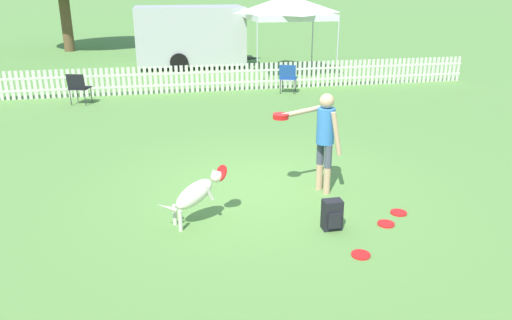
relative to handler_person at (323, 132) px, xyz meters
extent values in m
plane|color=#5B8C42|center=(-0.83, 0.34, -1.01)|extent=(240.00, 240.00, 0.00)
cylinder|color=tan|center=(0.08, -0.09, -0.79)|extent=(0.11, 0.11, 0.45)
cylinder|color=#474C5B|center=(0.08, -0.09, -0.37)|extent=(0.12, 0.12, 0.37)
cylinder|color=tan|center=(0.01, 0.10, -0.79)|extent=(0.11, 0.11, 0.45)
cylinder|color=#474C5B|center=(0.01, 0.10, -0.37)|extent=(0.12, 0.12, 0.37)
cylinder|color=#3372BF|center=(0.05, 0.00, 0.09)|extent=(0.35, 0.35, 0.57)
sphere|color=tan|center=(0.05, 0.00, 0.49)|extent=(0.23, 0.23, 0.23)
cylinder|color=tan|center=(0.16, -0.17, 0.01)|extent=(0.21, 0.13, 0.69)
cylinder|color=tan|center=(-0.34, 0.09, 0.32)|extent=(0.69, 0.22, 0.14)
cylinder|color=red|center=(-0.67, 0.02, 0.26)|extent=(0.24, 0.24, 0.02)
cylinder|color=red|center=(-0.67, 0.02, 0.28)|extent=(0.24, 0.24, 0.02)
cylinder|color=red|center=(-0.67, 0.02, 0.31)|extent=(0.24, 0.24, 0.02)
ellipsoid|color=beige|center=(-2.08, -0.72, -0.56)|extent=(0.71, 0.49, 0.52)
ellipsoid|color=silver|center=(-2.08, -0.72, -0.61)|extent=(0.37, 0.26, 0.25)
sphere|color=beige|center=(-1.75, -0.60, -0.37)|extent=(0.17, 0.17, 0.17)
cone|color=beige|center=(-1.68, -0.58, -0.33)|extent=(0.17, 0.13, 0.14)
cylinder|color=red|center=(-1.68, -0.58, -0.33)|extent=(0.21, 0.27, 0.22)
cone|color=beige|center=(-1.79, -0.56, -0.30)|extent=(0.05, 0.05, 0.08)
cone|color=beige|center=(-1.76, -0.66, -0.30)|extent=(0.05, 0.05, 0.08)
cylinder|color=silver|center=(-2.37, -0.70, -0.86)|extent=(0.06, 0.06, 0.31)
cylinder|color=silver|center=(-2.30, -0.90, -0.86)|extent=(0.06, 0.06, 0.31)
cylinder|color=silver|center=(-1.94, -0.57, -0.55)|extent=(0.16, 0.10, 0.24)
cylinder|color=silver|center=(-1.88, -0.74, -0.55)|extent=(0.16, 0.10, 0.24)
cone|color=beige|center=(-2.48, -0.85, -0.66)|extent=(0.30, 0.15, 0.21)
cylinder|color=red|center=(0.88, -1.01, -1.00)|extent=(0.24, 0.24, 0.02)
cylinder|color=red|center=(-0.14, -2.02, -1.00)|extent=(0.24, 0.24, 0.02)
cylinder|color=red|center=(0.54, -1.30, -1.00)|extent=(0.24, 0.24, 0.02)
cube|color=black|center=(-0.26, -1.26, -0.80)|extent=(0.26, 0.18, 0.43)
cube|color=black|center=(-0.26, -1.37, -0.84)|extent=(0.18, 0.04, 0.21)
cube|color=silver|center=(-0.83, 8.08, -0.76)|extent=(17.04, 0.04, 0.06)
cube|color=silver|center=(-0.83, 8.08, -0.42)|extent=(17.04, 0.04, 0.06)
cube|color=silver|center=(-6.80, 8.08, -0.60)|extent=(0.09, 0.02, 0.83)
cube|color=silver|center=(-6.64, 8.08, -0.60)|extent=(0.09, 0.02, 0.83)
cube|color=silver|center=(-6.49, 8.08, -0.60)|extent=(0.09, 0.02, 0.83)
cube|color=silver|center=(-6.33, 8.08, -0.60)|extent=(0.09, 0.02, 0.83)
cube|color=silver|center=(-6.18, 8.08, -0.60)|extent=(0.09, 0.02, 0.83)
cube|color=silver|center=(-6.02, 8.08, -0.60)|extent=(0.09, 0.02, 0.83)
cube|color=silver|center=(-5.87, 8.08, -0.60)|extent=(0.09, 0.02, 0.83)
cube|color=silver|center=(-5.71, 8.08, -0.60)|extent=(0.09, 0.02, 0.83)
cube|color=silver|center=(-5.56, 8.08, -0.60)|extent=(0.09, 0.02, 0.83)
cube|color=silver|center=(-5.40, 8.08, -0.60)|extent=(0.09, 0.02, 0.83)
cube|color=silver|center=(-5.25, 8.08, -0.60)|extent=(0.09, 0.02, 0.83)
cube|color=silver|center=(-5.09, 8.08, -0.60)|extent=(0.09, 0.02, 0.83)
cube|color=silver|center=(-4.94, 8.08, -0.60)|extent=(0.09, 0.02, 0.83)
cube|color=silver|center=(-4.78, 8.08, -0.60)|extent=(0.09, 0.02, 0.83)
cube|color=silver|center=(-4.63, 8.08, -0.60)|extent=(0.09, 0.02, 0.83)
cube|color=silver|center=(-4.47, 8.08, -0.60)|extent=(0.09, 0.02, 0.83)
cube|color=silver|center=(-4.32, 8.08, -0.60)|extent=(0.09, 0.02, 0.83)
cube|color=silver|center=(-4.16, 8.08, -0.60)|extent=(0.09, 0.02, 0.83)
cube|color=silver|center=(-4.01, 8.08, -0.60)|extent=(0.09, 0.02, 0.83)
cube|color=silver|center=(-3.85, 8.08, -0.60)|extent=(0.09, 0.02, 0.83)
cube|color=silver|center=(-3.70, 8.08, -0.60)|extent=(0.09, 0.02, 0.83)
cube|color=silver|center=(-3.55, 8.08, -0.60)|extent=(0.09, 0.02, 0.83)
cube|color=silver|center=(-3.39, 8.08, -0.60)|extent=(0.09, 0.02, 0.83)
cube|color=silver|center=(-3.24, 8.08, -0.60)|extent=(0.09, 0.02, 0.83)
cube|color=silver|center=(-3.08, 8.08, -0.60)|extent=(0.09, 0.02, 0.83)
cube|color=silver|center=(-2.93, 8.08, -0.60)|extent=(0.09, 0.02, 0.83)
cube|color=silver|center=(-2.77, 8.08, -0.60)|extent=(0.09, 0.02, 0.83)
cube|color=silver|center=(-2.62, 8.08, -0.60)|extent=(0.09, 0.02, 0.83)
cube|color=silver|center=(-2.46, 8.08, -0.60)|extent=(0.09, 0.02, 0.83)
cube|color=silver|center=(-2.31, 8.08, -0.60)|extent=(0.09, 0.02, 0.83)
cube|color=silver|center=(-2.15, 8.08, -0.60)|extent=(0.09, 0.02, 0.83)
cube|color=silver|center=(-2.00, 8.08, -0.60)|extent=(0.09, 0.02, 0.83)
cube|color=silver|center=(-1.84, 8.08, -0.60)|extent=(0.09, 0.02, 0.83)
cube|color=silver|center=(-1.69, 8.08, -0.60)|extent=(0.09, 0.02, 0.83)
cube|color=silver|center=(-1.53, 8.08, -0.60)|extent=(0.09, 0.02, 0.83)
cube|color=silver|center=(-1.38, 8.08, -0.60)|extent=(0.09, 0.02, 0.83)
cube|color=silver|center=(-1.22, 8.08, -0.60)|extent=(0.09, 0.02, 0.83)
cube|color=silver|center=(-1.07, 8.08, -0.60)|extent=(0.09, 0.02, 0.83)
cube|color=silver|center=(-0.91, 8.08, -0.60)|extent=(0.09, 0.02, 0.83)
cube|color=silver|center=(-0.76, 8.08, -0.60)|extent=(0.09, 0.02, 0.83)
cube|color=silver|center=(-0.60, 8.08, -0.60)|extent=(0.09, 0.02, 0.83)
cube|color=silver|center=(-0.45, 8.08, -0.60)|extent=(0.09, 0.02, 0.83)
cube|color=silver|center=(-0.29, 8.08, -0.60)|extent=(0.09, 0.02, 0.83)
cube|color=silver|center=(-0.14, 8.08, -0.60)|extent=(0.09, 0.02, 0.83)
cube|color=silver|center=(0.02, 8.08, -0.60)|extent=(0.09, 0.02, 0.83)
cube|color=silver|center=(0.17, 8.08, -0.60)|extent=(0.09, 0.02, 0.83)
cube|color=silver|center=(0.33, 8.08, -0.60)|extent=(0.09, 0.02, 0.83)
cube|color=silver|center=(0.48, 8.08, -0.60)|extent=(0.09, 0.02, 0.83)
cube|color=silver|center=(0.64, 8.08, -0.60)|extent=(0.09, 0.02, 0.83)
cube|color=silver|center=(0.79, 8.08, -0.60)|extent=(0.09, 0.02, 0.83)
cube|color=silver|center=(0.95, 8.08, -0.60)|extent=(0.09, 0.02, 0.83)
cube|color=silver|center=(1.10, 8.08, -0.60)|extent=(0.09, 0.02, 0.83)
cube|color=silver|center=(1.26, 8.08, -0.60)|extent=(0.09, 0.02, 0.83)
cube|color=silver|center=(1.41, 8.08, -0.60)|extent=(0.09, 0.02, 0.83)
cube|color=silver|center=(1.57, 8.08, -0.60)|extent=(0.09, 0.02, 0.83)
cube|color=silver|center=(1.72, 8.08, -0.60)|extent=(0.09, 0.02, 0.83)
cube|color=silver|center=(1.88, 8.08, -0.60)|extent=(0.09, 0.02, 0.83)
cube|color=silver|center=(2.03, 8.08, -0.60)|extent=(0.09, 0.02, 0.83)
cube|color=silver|center=(2.19, 8.08, -0.60)|extent=(0.09, 0.02, 0.83)
cube|color=silver|center=(2.34, 8.08, -0.60)|extent=(0.09, 0.02, 0.83)
cube|color=silver|center=(2.50, 8.08, -0.60)|extent=(0.09, 0.02, 0.83)
cube|color=silver|center=(2.65, 8.08, -0.60)|extent=(0.09, 0.02, 0.83)
cube|color=silver|center=(2.80, 8.08, -0.60)|extent=(0.09, 0.02, 0.83)
cube|color=silver|center=(2.96, 8.08, -0.60)|extent=(0.09, 0.02, 0.83)
cube|color=silver|center=(3.11, 8.08, -0.60)|extent=(0.09, 0.02, 0.83)
cube|color=silver|center=(3.27, 8.08, -0.60)|extent=(0.09, 0.02, 0.83)
cube|color=silver|center=(3.42, 8.08, -0.60)|extent=(0.09, 0.02, 0.83)
cube|color=silver|center=(3.58, 8.08, -0.60)|extent=(0.09, 0.02, 0.83)
cube|color=silver|center=(3.73, 8.08, -0.60)|extent=(0.09, 0.02, 0.83)
cube|color=silver|center=(3.89, 8.08, -0.60)|extent=(0.09, 0.02, 0.83)
cube|color=silver|center=(4.04, 8.08, -0.60)|extent=(0.09, 0.02, 0.83)
cube|color=silver|center=(4.20, 8.08, -0.60)|extent=(0.09, 0.02, 0.83)
cube|color=silver|center=(4.35, 8.08, -0.60)|extent=(0.09, 0.02, 0.83)
cube|color=silver|center=(4.51, 8.08, -0.60)|extent=(0.09, 0.02, 0.83)
cube|color=silver|center=(4.66, 8.08, -0.60)|extent=(0.09, 0.02, 0.83)
cube|color=silver|center=(4.82, 8.08, -0.60)|extent=(0.09, 0.02, 0.83)
cube|color=silver|center=(4.97, 8.08, -0.60)|extent=(0.09, 0.02, 0.83)
cube|color=silver|center=(5.13, 8.08, -0.60)|extent=(0.09, 0.02, 0.83)
cube|color=silver|center=(5.28, 8.08, -0.60)|extent=(0.09, 0.02, 0.83)
cube|color=silver|center=(5.44, 8.08, -0.60)|extent=(0.09, 0.02, 0.83)
cube|color=silver|center=(5.59, 8.08, -0.60)|extent=(0.09, 0.02, 0.83)
cube|color=silver|center=(5.75, 8.08, -0.60)|extent=(0.09, 0.02, 0.83)
cube|color=silver|center=(5.90, 8.08, -0.60)|extent=(0.09, 0.02, 0.83)
cube|color=silver|center=(6.06, 8.08, -0.60)|extent=(0.09, 0.02, 0.83)
cube|color=silver|center=(6.21, 8.08, -0.60)|extent=(0.09, 0.02, 0.83)
cube|color=silver|center=(6.37, 8.08, -0.60)|extent=(0.09, 0.02, 0.83)
cube|color=silver|center=(6.52, 8.08, -0.60)|extent=(0.09, 0.02, 0.83)
cube|color=silver|center=(6.68, 8.08, -0.60)|extent=(0.09, 0.02, 0.83)
cube|color=silver|center=(6.83, 8.08, -0.60)|extent=(0.09, 0.02, 0.83)
cube|color=silver|center=(6.99, 8.08, -0.60)|extent=(0.09, 0.02, 0.83)
cube|color=silver|center=(7.14, 8.08, -0.60)|extent=(0.09, 0.02, 0.83)
cube|color=silver|center=(7.30, 8.08, -0.60)|extent=(0.09, 0.02, 0.83)
cube|color=silver|center=(7.45, 8.08, -0.60)|extent=(0.09, 0.02, 0.83)
cube|color=silver|center=(7.61, 8.08, -0.60)|extent=(0.09, 0.02, 0.83)
cylinder|color=#333338|center=(1.75, 7.54, -0.79)|extent=(0.02, 0.02, 0.45)
cylinder|color=#333338|center=(1.36, 7.70, -0.79)|extent=(0.02, 0.02, 0.45)
cylinder|color=#333338|center=(1.59, 7.15, -0.79)|extent=(0.02, 0.02, 0.45)
cylinder|color=#333338|center=(1.20, 7.31, -0.79)|extent=(0.02, 0.02, 0.45)
cube|color=#1E4799|center=(1.48, 7.42, -0.56)|extent=(0.64, 0.64, 0.03)
cube|color=#1E4799|center=(1.39, 7.22, -0.35)|extent=(0.49, 0.27, 0.43)
cylinder|color=#333338|center=(-4.26, 7.32, -0.79)|extent=(0.02, 0.02, 0.44)
cylinder|color=#333338|center=(-4.65, 7.44, -0.79)|extent=(0.02, 0.02, 0.44)
cylinder|color=#333338|center=(-4.39, 6.92, -0.79)|extent=(0.02, 0.02, 0.44)
cylinder|color=#333338|center=(-4.78, 7.05, -0.79)|extent=(0.02, 0.02, 0.44)
cube|color=black|center=(-4.52, 7.18, -0.57)|extent=(0.61, 0.61, 0.03)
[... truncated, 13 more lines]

